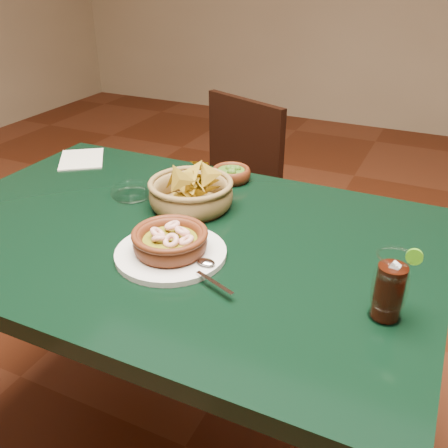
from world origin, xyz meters
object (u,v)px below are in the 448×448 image
at_px(dining_table, 175,267).
at_px(cola_drink, 390,287).
at_px(shrimp_plate, 171,244).
at_px(chip_basket, 191,193).
at_px(dining_chair, 222,203).

distance_m(dining_table, cola_drink, 0.53).
bearing_deg(cola_drink, shrimp_plate, 178.24).
distance_m(dining_table, chip_basket, 0.19).
distance_m(dining_chair, cola_drink, 1.13).
relative_size(dining_table, dining_chair, 1.41).
height_order(shrimp_plate, cola_drink, cola_drink).
height_order(dining_table, cola_drink, cola_drink).
xyz_separation_m(dining_chair, chip_basket, (0.19, -0.57, 0.32)).
height_order(chip_basket, cola_drink, cola_drink).
bearing_deg(shrimp_plate, dining_table, 118.32).
bearing_deg(chip_basket, dining_chair, 108.10).
bearing_deg(cola_drink, dining_chair, 131.01).
bearing_deg(chip_basket, cola_drink, -24.69).
bearing_deg(dining_chair, cola_drink, -48.99).
bearing_deg(dining_table, cola_drink, -12.45).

